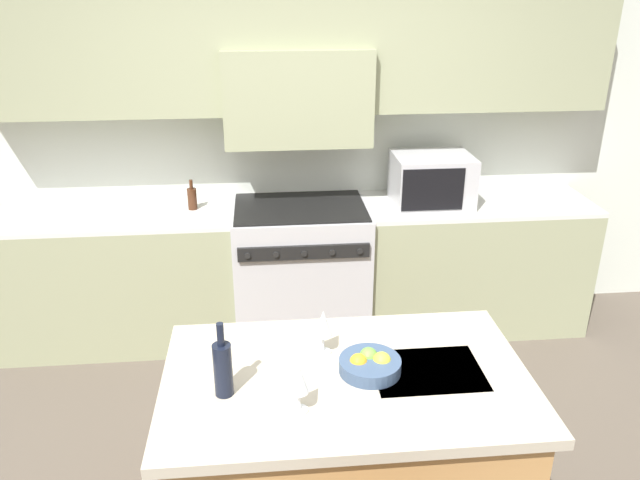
# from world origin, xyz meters

# --- Properties ---
(back_cabinetry) EXTENTS (10.00, 0.46, 2.70)m
(back_cabinetry) POSITION_xyz_m (0.00, 1.98, 1.61)
(back_cabinetry) COLOR silver
(back_cabinetry) RESTS_ON ground_plane
(back_counter) EXTENTS (3.99, 0.62, 0.94)m
(back_counter) POSITION_xyz_m (0.00, 1.74, 0.47)
(back_counter) COLOR gray
(back_counter) RESTS_ON ground_plane
(range_stove) EXTENTS (0.90, 0.70, 0.95)m
(range_stove) POSITION_xyz_m (0.00, 1.72, 0.48)
(range_stove) COLOR #B7B7BC
(range_stove) RESTS_ON ground_plane
(microwave) EXTENTS (0.51, 0.43, 0.34)m
(microwave) POSITION_xyz_m (0.88, 1.73, 1.10)
(microwave) COLOR #B7B7BC
(microwave) RESTS_ON back_counter
(kitchen_island) EXTENTS (1.45, 0.89, 0.91)m
(kitchen_island) POSITION_xyz_m (0.06, -0.13, 0.46)
(kitchen_island) COLOR #B7844C
(kitchen_island) RESTS_ON ground_plane
(wine_bottle) EXTENTS (0.07, 0.07, 0.30)m
(wine_bottle) POSITION_xyz_m (-0.41, -0.20, 1.03)
(wine_bottle) COLOR black
(wine_bottle) RESTS_ON kitchen_island
(wine_glass_near) EXTENTS (0.07, 0.07, 0.20)m
(wine_glass_near) POSITION_xyz_m (-0.14, -0.33, 1.05)
(wine_glass_near) COLOR white
(wine_glass_near) RESTS_ON kitchen_island
(wine_glass_far) EXTENTS (0.07, 0.07, 0.20)m
(wine_glass_far) POSITION_xyz_m (-0.01, 0.04, 1.05)
(wine_glass_far) COLOR white
(wine_glass_far) RESTS_ON kitchen_island
(fruit_bowl) EXTENTS (0.25, 0.25, 0.08)m
(fruit_bowl) POSITION_xyz_m (0.16, -0.11, 0.94)
(fruit_bowl) COLOR #384C6B
(fruit_bowl) RESTS_ON kitchen_island
(oil_bottle_on_counter) EXTENTS (0.06, 0.06, 0.20)m
(oil_bottle_on_counter) POSITION_xyz_m (-0.71, 1.78, 1.01)
(oil_bottle_on_counter) COLOR #422314
(oil_bottle_on_counter) RESTS_ON back_counter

